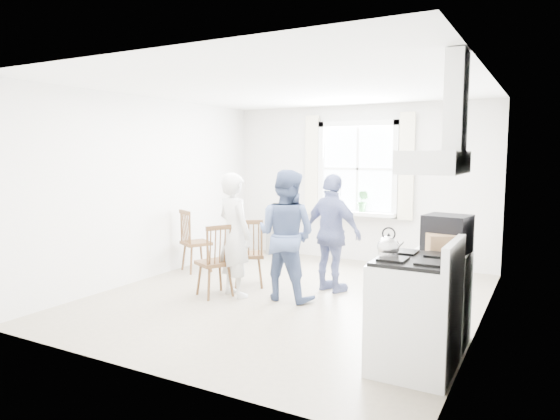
# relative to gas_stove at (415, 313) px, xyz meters

# --- Properties ---
(room_shell) EXTENTS (4.62, 5.12, 2.64)m
(room_shell) POSITION_rel_gas_stove_xyz_m (-1.91, 1.35, 0.82)
(room_shell) COLOR gray
(room_shell) RESTS_ON ground
(window_assembly) EXTENTS (1.88, 0.24, 1.70)m
(window_assembly) POSITION_rel_gas_stove_xyz_m (-1.91, 3.80, 0.98)
(window_assembly) COLOR white
(window_assembly) RESTS_ON room_shell
(range_hood) EXTENTS (0.45, 0.76, 0.94)m
(range_hood) POSITION_rel_gas_stove_xyz_m (0.16, -0.00, 1.42)
(range_hood) COLOR white
(range_hood) RESTS_ON room_shell
(shelf_unit) EXTENTS (0.40, 0.30, 0.80)m
(shelf_unit) POSITION_rel_gas_stove_xyz_m (-3.31, 3.68, -0.08)
(shelf_unit) COLOR gray
(shelf_unit) RESTS_ON ground
(gas_stove) EXTENTS (0.68, 0.76, 1.12)m
(gas_stove) POSITION_rel_gas_stove_xyz_m (0.00, 0.00, 0.00)
(gas_stove) COLOR silver
(gas_stove) RESTS_ON ground
(kettle) EXTENTS (0.18, 0.18, 0.26)m
(kettle) POSITION_rel_gas_stove_xyz_m (-0.22, -0.10, 0.55)
(kettle) COLOR silver
(kettle) RESTS_ON gas_stove
(low_cabinet) EXTENTS (0.50, 0.55, 0.90)m
(low_cabinet) POSITION_rel_gas_stove_xyz_m (0.07, 0.70, -0.03)
(low_cabinet) COLOR white
(low_cabinet) RESTS_ON ground
(stereo_stack) EXTENTS (0.44, 0.40, 0.35)m
(stereo_stack) POSITION_rel_gas_stove_xyz_m (0.12, 0.65, 0.59)
(stereo_stack) COLOR black
(stereo_stack) RESTS_ON low_cabinet
(cardboard_box) EXTENTS (0.36, 0.32, 0.19)m
(cardboard_box) POSITION_rel_gas_stove_xyz_m (0.13, 0.46, 0.51)
(cardboard_box) COLOR #956E48
(cardboard_box) RESTS_ON low_cabinet
(windsor_chair_a) EXTENTS (0.54, 0.54, 0.94)m
(windsor_chair_a) POSITION_rel_gas_stove_xyz_m (-2.59, 1.49, 0.09)
(windsor_chair_a) COLOR #452B16
(windsor_chair_a) RESTS_ON ground
(windsor_chair_b) EXTENTS (0.55, 0.54, 0.96)m
(windsor_chair_b) POSITION_rel_gas_stove_xyz_m (-3.86, 1.83, 0.10)
(windsor_chair_b) COLOR #452B16
(windsor_chair_b) RESTS_ON ground
(windsor_chair_c) EXTENTS (0.52, 0.53, 0.94)m
(windsor_chair_c) POSITION_rel_gas_stove_xyz_m (-2.68, 0.92, 0.09)
(windsor_chair_c) COLOR #452B16
(windsor_chair_c) RESTS_ON ground
(person_left) EXTENTS (0.75, 0.75, 1.57)m
(person_left) POSITION_rel_gas_stove_xyz_m (-2.54, 1.10, 0.30)
(person_left) COLOR silver
(person_left) RESTS_ON ground
(person_mid) EXTENTS (0.81, 0.81, 1.61)m
(person_mid) POSITION_rel_gas_stove_xyz_m (-1.91, 1.28, 0.32)
(person_mid) COLOR #42527B
(person_mid) RESTS_ON ground
(person_right) EXTENTS (1.14, 1.14, 1.55)m
(person_right) POSITION_rel_gas_stove_xyz_m (-1.54, 1.88, 0.29)
(person_right) COLOR navy
(person_right) RESTS_ON ground
(potted_plant) EXTENTS (0.25, 0.25, 0.36)m
(potted_plant) POSITION_rel_gas_stove_xyz_m (-1.77, 3.71, 0.54)
(potted_plant) COLOR #357737
(potted_plant) RESTS_ON window_assembly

